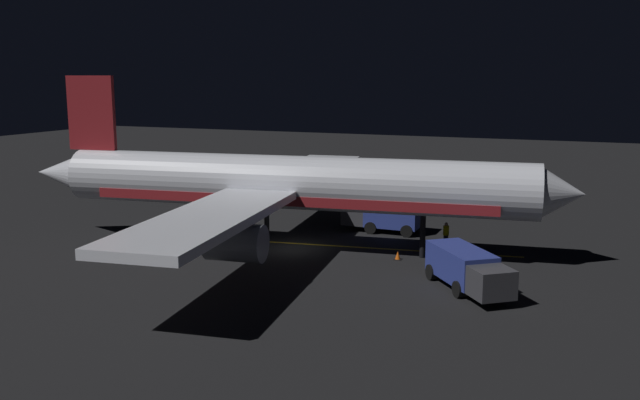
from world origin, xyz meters
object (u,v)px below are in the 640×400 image
(traffic_cone_near_left, at_px, (398,228))
(catering_truck, at_px, (385,216))
(airliner, at_px, (283,185))
(baggage_truck, at_px, (467,270))
(ground_crew_worker, at_px, (446,235))
(traffic_cone_near_right, at_px, (398,256))

(traffic_cone_near_left, bearing_deg, catering_truck, -56.76)
(airliner, relative_size, traffic_cone_near_left, 69.23)
(baggage_truck, bearing_deg, catering_truck, -145.08)
(ground_crew_worker, bearing_deg, traffic_cone_near_right, -26.03)
(ground_crew_worker, bearing_deg, airliner, -65.98)
(baggage_truck, relative_size, traffic_cone_near_left, 11.69)
(airliner, xyz_separation_m, traffic_cone_near_right, (-0.15, 7.97, -4.11))
(airliner, bearing_deg, traffic_cone_near_right, 91.06)
(airliner, xyz_separation_m, ground_crew_worker, (-4.50, 10.09, -3.47))
(ground_crew_worker, xyz_separation_m, traffic_cone_near_left, (-3.47, -4.35, -0.64))
(catering_truck, height_order, traffic_cone_near_left, catering_truck)
(airliner, bearing_deg, traffic_cone_near_left, 144.18)
(ground_crew_worker, relative_size, traffic_cone_near_right, 3.16)
(catering_truck, xyz_separation_m, ground_crew_worker, (2.88, 5.24, -0.36))
(ground_crew_worker, bearing_deg, baggage_truck, 18.90)
(airliner, distance_m, baggage_truck, 14.32)
(ground_crew_worker, bearing_deg, catering_truck, -118.83)
(traffic_cone_near_left, relative_size, traffic_cone_near_right, 1.00)
(airliner, bearing_deg, catering_truck, 146.65)
(traffic_cone_near_left, xyz_separation_m, traffic_cone_near_right, (7.82, 2.22, 0.00))
(catering_truck, height_order, ground_crew_worker, catering_truck)
(airliner, xyz_separation_m, catering_truck, (-7.38, 4.86, -3.11))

